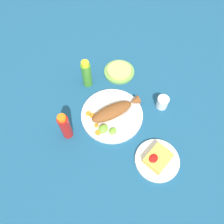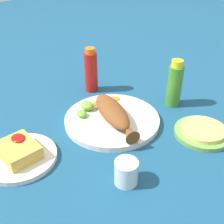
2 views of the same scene
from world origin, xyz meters
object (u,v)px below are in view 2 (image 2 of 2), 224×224
Objects in this scene: side_plate_fries at (20,157)px; tortilla_plate at (202,133)px; hot_sauce_bottle_green at (175,84)px; salt_cup at (126,173)px; main_plate at (112,120)px; hot_sauce_bottle_red at (91,71)px; fork_near at (127,128)px; fried_fish at (114,113)px; fork_far at (113,132)px.

tortilla_plate is (-0.27, -0.46, 0.00)m from side_plate_fries.
hot_sauce_bottle_green is 2.63× the size of salt_cup.
salt_cup reaches higher than main_plate.
hot_sauce_bottle_green is 0.54m from side_plate_fries.
salt_cup reaches higher than side_plate_fries.
hot_sauce_bottle_green reaches higher than side_plate_fries.
hot_sauce_bottle_green is (-0.27, -0.14, -0.00)m from hot_sauce_bottle_red.
fork_near is at bearing 46.61° from tortilla_plate.
fried_fish is 0.25m from hot_sauce_bottle_red.
tortilla_plate is (-0.17, -0.21, -0.01)m from fork_far.
hot_sauce_bottle_green is at bearing -23.80° from tortilla_plate.
fork_far is at bearing -96.98° from fork_near.
side_plate_fries is 0.53m from tortilla_plate.
fried_fish is at bearing 78.22° from hot_sauce_bottle_green.
hot_sauce_bottle_red reaches higher than main_plate.
fork_near is 0.23m from tortilla_plate.
fried_fish reaches higher than tortilla_plate.
fork_near and fork_far have the same top height.
fork_far reaches higher than side_plate_fries.
hot_sauce_bottle_red is 1.01× the size of hot_sauce_bottle_green.
salt_cup is (-0.14, 0.14, 0.01)m from fork_near.
fried_fish is at bearing -99.18° from side_plate_fries.
salt_cup is 0.38× the size of tortilla_plate.
fork_far is 0.18m from salt_cup.
fried_fish is 0.07m from fork_near.
fried_fish is 1.42× the size of fork_near.
tortilla_plate is (-0.44, -0.07, -0.07)m from hot_sauce_bottle_red.
main_plate is at bearing 33.89° from tortilla_plate.
hot_sauce_bottle_red is at bearing 152.27° from fork_far.
fork_far is (-0.06, 0.05, 0.01)m from main_plate.
side_plate_fries is (0.25, 0.15, -0.02)m from salt_cup.
fork_far is 2.93× the size of salt_cup.
fried_fish is 1.54× the size of tortilla_plate.
tortilla_plate is (-0.02, -0.30, -0.02)m from salt_cup.
main_plate is 1.17× the size of fried_fish.
hot_sauce_bottle_green is 0.20m from tortilla_plate.
main_plate is 0.24m from hot_sauce_bottle_red.
hot_sauce_bottle_green reaches higher than main_plate.
fork_near is 0.31m from hot_sauce_bottle_red.
fork_near is 1.09× the size of hot_sauce_bottle_red.
fork_near is (-0.08, 0.01, 0.01)m from main_plate.
fork_near is 0.93× the size of side_plate_fries.
hot_sauce_bottle_red is 0.86× the size of side_plate_fries.
salt_cup is at bearing 145.37° from main_plate.
hot_sauce_bottle_red is at bearing 27.75° from hot_sauce_bottle_green.
hot_sauce_bottle_red is 2.66× the size of salt_cup.
hot_sauce_bottle_green is at bearing -100.34° from side_plate_fries.
hot_sauce_bottle_red is at bearing -65.47° from side_plate_fries.
fork_far is 0.27m from side_plate_fries.
hot_sauce_bottle_green is at bearing -152.25° from hot_sauce_bottle_red.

